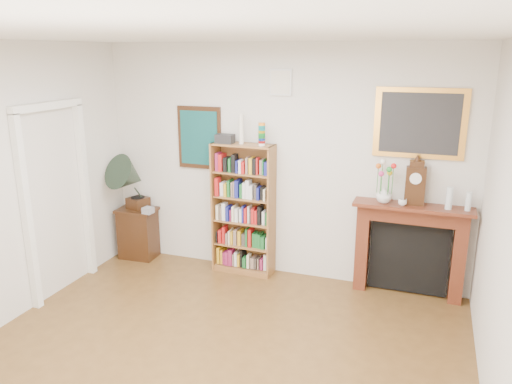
% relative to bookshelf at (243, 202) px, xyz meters
% --- Properties ---
extents(room, '(4.51, 5.01, 2.81)m').
position_rel_bookshelf_xyz_m(room, '(0.42, -2.35, 0.49)').
color(room, '#553819').
rests_on(room, ground).
extents(door_casing, '(0.08, 1.02, 2.17)m').
position_rel_bookshelf_xyz_m(door_casing, '(-1.79, -1.15, 0.35)').
color(door_casing, white).
rests_on(door_casing, left_wall).
extents(teal_poster, '(0.58, 0.04, 0.78)m').
position_rel_bookshelf_xyz_m(teal_poster, '(-0.63, 0.13, 0.74)').
color(teal_poster, black).
rests_on(teal_poster, back_wall).
extents(small_picture, '(0.26, 0.04, 0.30)m').
position_rel_bookshelf_xyz_m(small_picture, '(0.42, 0.13, 1.44)').
color(small_picture, white).
rests_on(small_picture, back_wall).
extents(gilt_painting, '(0.95, 0.04, 0.75)m').
position_rel_bookshelf_xyz_m(gilt_painting, '(1.97, 0.13, 1.04)').
color(gilt_painting, '#C88833').
rests_on(gilt_painting, back_wall).
extents(bookshelf, '(0.76, 0.30, 1.88)m').
position_rel_bookshelf_xyz_m(bookshelf, '(0.00, 0.00, 0.00)').
color(bookshelf, brown).
rests_on(bookshelf, floor).
extents(side_cabinet, '(0.52, 0.39, 0.68)m').
position_rel_bookshelf_xyz_m(side_cabinet, '(-1.50, -0.05, -0.57)').
color(side_cabinet, black).
rests_on(side_cabinet, floor).
extents(fireplace, '(1.28, 0.31, 1.08)m').
position_rel_bookshelf_xyz_m(fireplace, '(1.98, 0.06, -0.28)').
color(fireplace, '#461B10').
rests_on(fireplace, floor).
extents(gramophone, '(0.62, 0.70, 0.77)m').
position_rel_bookshelf_xyz_m(gramophone, '(-1.49, -0.14, 0.21)').
color(gramophone, black).
rests_on(gramophone, side_cabinet).
extents(cd_stack, '(0.13, 0.13, 0.08)m').
position_rel_bookshelf_xyz_m(cd_stack, '(-1.25, -0.16, -0.19)').
color(cd_stack, '#ADACB8').
rests_on(cd_stack, side_cabinet).
extents(mantel_clock, '(0.21, 0.13, 0.49)m').
position_rel_bookshelf_xyz_m(mantel_clock, '(1.98, 0.04, 0.40)').
color(mantel_clock, black).
rests_on(mantel_clock, fireplace).
extents(flower_vase, '(0.17, 0.17, 0.17)m').
position_rel_bookshelf_xyz_m(flower_vase, '(1.66, -0.00, 0.25)').
color(flower_vase, silver).
rests_on(flower_vase, fireplace).
extents(teacup, '(0.10, 0.10, 0.07)m').
position_rel_bookshelf_xyz_m(teacup, '(1.87, -0.05, 0.20)').
color(teacup, silver).
rests_on(teacup, fireplace).
extents(bottle_left, '(0.07, 0.07, 0.24)m').
position_rel_bookshelf_xyz_m(bottle_left, '(2.33, -0.02, 0.29)').
color(bottle_left, silver).
rests_on(bottle_left, fireplace).
extents(bottle_right, '(0.06, 0.06, 0.20)m').
position_rel_bookshelf_xyz_m(bottle_right, '(2.53, -0.00, 0.27)').
color(bottle_right, silver).
rests_on(bottle_right, fireplace).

